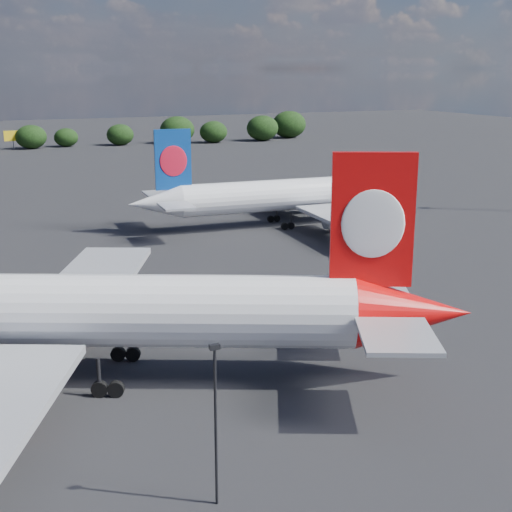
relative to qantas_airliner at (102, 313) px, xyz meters
name	(u,v)px	position (x,y,z in m)	size (l,w,h in m)	color
ground	(10,243)	(-2.68, 49.41, -5.32)	(500.00, 500.00, 0.00)	black
qantas_airliner	(102,313)	(0.00, 0.00, 0.00)	(50.66, 48.86, 17.46)	white
china_southern_airliner	(286,196)	(36.97, 44.34, -0.75)	(45.96, 43.69, 15.00)	white
apron_lamp_post	(216,416)	(2.10, -18.91, 0.00)	(0.55, 0.30, 9.37)	black
billboard_yellow	(13,136)	(9.32, 171.41, -1.45)	(5.00, 0.30, 5.50)	yellow
horizon_treeline	(24,136)	(12.31, 168.92, -1.41)	(203.83, 15.22, 9.17)	black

